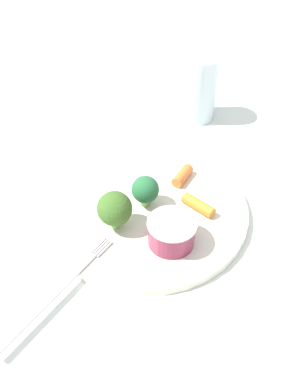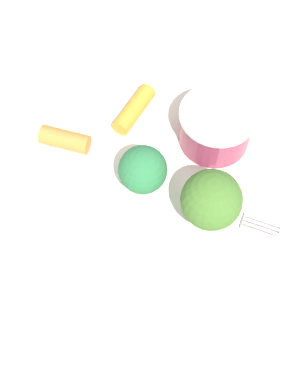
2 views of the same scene
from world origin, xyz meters
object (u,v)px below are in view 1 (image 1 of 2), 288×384
Objects in this scene: sauce_cup at (172,232)px; fork at (60,289)px; carrot_stick_0 at (198,205)px; drinking_glass at (198,88)px; broccoli_floret_1 at (145,188)px; carrot_stick_1 at (182,176)px; plate at (145,208)px; broccoli_floret_0 at (115,209)px.

sauce_cup is 0.38× the size of fork.
drinking_glass reaches higher than carrot_stick_0.
drinking_glass is (0.31, -0.05, 0.03)m from sauce_cup.
broccoli_floret_1 reaches higher than carrot_stick_0.
carrot_stick_0 is at bearing -96.83° from broccoli_floret_1.
carrot_stick_0 and carrot_stick_1 have the same top height.
sauce_cup is at bearing 148.79° from carrot_stick_0.
drinking_glass is (0.24, -0.08, 0.02)m from broccoli_floret_1.
carrot_stick_1 is 0.25× the size of fork.
broccoli_floret_1 is (0.00, 0.00, 0.03)m from plate.
broccoli_floret_1 is at bearing -37.70° from broccoli_floret_0.
sauce_cup is 0.07m from broccoli_floret_0.
plate is 0.07m from broccoli_floret_0.
plate is 5.12× the size of broccoli_floret_0.
broccoli_floret_1 is 0.17m from fork.
carrot_stick_0 is at bearing -31.21° from sauce_cup.
carrot_stick_1 is (0.12, -0.02, -0.01)m from sauce_cup.
carrot_stick_0 is at bearing 177.81° from drinking_glass.
broccoli_floret_0 is 0.06m from broccoli_floret_1.
carrot_stick_1 is at bearing 171.35° from drinking_glass.
fork is 0.42m from drinking_glass.
broccoli_floret_1 is 1.14× the size of carrot_stick_1.
drinking_glass is (0.25, -0.01, 0.04)m from carrot_stick_0.
broccoli_floret_0 reaches higher than sauce_cup.
carrot_stick_0 is (0.04, -0.11, -0.02)m from broccoli_floret_0.
carrot_stick_1 is (0.05, -0.05, 0.01)m from plate.
plate is 4.60× the size of sauce_cup.
carrot_stick_1 is (0.06, 0.02, 0.00)m from carrot_stick_0.
broccoli_floret_0 reaches higher than fork.
sauce_cup is at bearing -152.07° from plate.
fork is (-0.14, 0.09, -0.02)m from broccoli_floret_1.
broccoli_floret_0 is 1.15× the size of carrot_stick_0.
fork is 1.41× the size of drinking_glass.
carrot_stick_1 reaches higher than fork.
sauce_cup is (-0.06, -0.03, 0.02)m from plate.
drinking_glass reaches higher than broccoli_floret_0.
sauce_cup reaches higher than carrot_stick_0.
broccoli_floret_1 reaches higher than plate.
plate is at bearing 136.77° from carrot_stick_1.
sauce_cup is 1.28× the size of carrot_stick_0.
drinking_glass is at bearing -23.48° from fork.
broccoli_floret_0 is 0.11m from carrot_stick_0.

